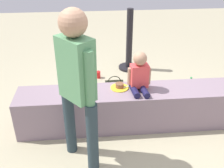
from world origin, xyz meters
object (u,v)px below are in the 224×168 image
at_px(gift_bag, 71,71).
at_px(water_bottle_far_side, 190,84).
at_px(cake_plate, 120,87).
at_px(handbag_brown_canvas, 90,95).
at_px(child_seated, 139,74).
at_px(handbag_black_leather, 114,88).
at_px(party_cup_red, 98,75).
at_px(water_bottle_near_gift, 141,95).
at_px(adult_standing, 77,79).

relative_size(gift_bag, water_bottle_far_side, 1.85).
xyz_separation_m(cake_plate, gift_bag, (-0.68, 1.22, -0.35)).
distance_m(water_bottle_far_side, handbag_brown_canvas, 1.60).
xyz_separation_m(child_seated, handbag_black_leather, (-0.22, 0.75, -0.60)).
bearing_deg(handbag_black_leather, cake_plate, -90.56).
bearing_deg(handbag_brown_canvas, child_seated, -44.35).
bearing_deg(handbag_brown_canvas, party_cup_red, 78.68).
relative_size(cake_plate, gift_bag, 0.60).
relative_size(cake_plate, handbag_brown_canvas, 0.67).
xyz_separation_m(gift_bag, handbag_black_leather, (0.68, -0.52, -0.06)).
xyz_separation_m(water_bottle_near_gift, handbag_brown_canvas, (-0.74, 0.06, 0.02)).
bearing_deg(adult_standing, handbag_black_leather, 69.99).
bearing_deg(gift_bag, party_cup_red, 4.17).
height_order(cake_plate, handbag_black_leather, cake_plate).
distance_m(adult_standing, handbag_brown_canvas, 1.45).
bearing_deg(adult_standing, party_cup_red, 82.25).
xyz_separation_m(water_bottle_far_side, handbag_black_leather, (-1.21, -0.05, 0.02)).
xyz_separation_m(gift_bag, party_cup_red, (0.46, 0.03, -0.11)).
xyz_separation_m(adult_standing, party_cup_red, (0.26, 1.89, -0.93)).
distance_m(adult_standing, party_cup_red, 2.12).
relative_size(child_seated, party_cup_red, 4.08).
bearing_deg(handbag_black_leather, water_bottle_near_gift, -32.32).
relative_size(water_bottle_near_gift, water_bottle_far_side, 0.97).
relative_size(water_bottle_near_gift, party_cup_red, 1.66).
distance_m(cake_plate, water_bottle_near_gift, 0.73).
distance_m(gift_bag, party_cup_red, 0.47).
bearing_deg(handbag_brown_canvas, adult_standing, -95.45).
relative_size(child_seated, handbag_black_leather, 1.57).
bearing_deg(water_bottle_far_side, handbag_brown_canvas, -171.99).
relative_size(adult_standing, water_bottle_far_side, 8.07).
bearing_deg(cake_plate, gift_bag, 119.02).
bearing_deg(water_bottle_near_gift, child_seated, -106.00).
xyz_separation_m(cake_plate, handbag_brown_canvas, (-0.37, 0.52, -0.41)).
bearing_deg(party_cup_red, gift_bag, -175.83).
height_order(water_bottle_far_side, handbag_black_leather, handbag_black_leather).
relative_size(water_bottle_near_gift, handbag_black_leather, 0.64).
distance_m(child_seated, water_bottle_far_side, 1.42).
height_order(adult_standing, water_bottle_far_side, adult_standing).
bearing_deg(child_seated, water_bottle_far_side, 38.94).
xyz_separation_m(child_seated, water_bottle_near_gift, (0.15, 0.52, -0.62)).
distance_m(gift_bag, water_bottle_far_side, 1.96).
relative_size(water_bottle_near_gift, handbag_brown_canvas, 0.59).
bearing_deg(water_bottle_near_gift, handbag_black_leather, 147.68).
height_order(water_bottle_near_gift, handbag_brown_canvas, handbag_brown_canvas).
distance_m(cake_plate, gift_bag, 1.44).
distance_m(handbag_black_leather, handbag_brown_canvas, 0.41).
bearing_deg(child_seated, water_bottle_near_gift, 74.00).
xyz_separation_m(child_seated, party_cup_red, (-0.45, 1.31, -0.65)).
bearing_deg(handbag_black_leather, gift_bag, 142.48).
bearing_deg(adult_standing, water_bottle_near_gift, 52.08).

